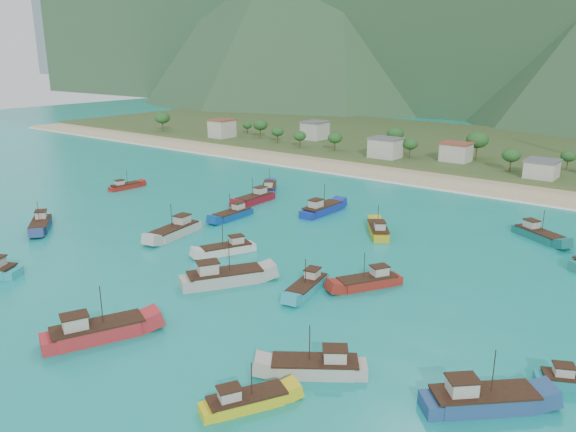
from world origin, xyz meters
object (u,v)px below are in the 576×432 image
Objects in this scene: boat_20 at (322,210)px; boat_21 at (538,235)px; boat_1 at (378,231)px; boat_5 at (317,368)px; boat_8 at (176,231)px; boat_15 at (255,199)px; boat_22 at (233,215)px; boat_24 at (481,401)px; boat_13 at (125,187)px; boat_19 at (41,225)px; boat_12 at (227,249)px; boat_10 at (269,189)px; boat_25 at (96,332)px; boat_2 at (368,282)px; boat_23 at (245,402)px; boat_17 at (307,287)px; boat_9 at (223,278)px.

boat_20 is 1.11× the size of boat_21.
boat_5 is at bearing -104.86° from boat_1.
boat_8 reaches higher than boat_15.
boat_20 is at bearing -174.24° from boat_15.
boat_22 is 0.93× the size of boat_24.
boat_19 reaches higher than boat_13.
boat_15 is at bearing -32.26° from boat_12.
boat_1 is 0.96× the size of boat_10.
boat_25 is at bearing -101.98° from boat_10.
boat_8 is at bearing 87.94° from boat_22.
boat_24 is at bearing -109.16° from boat_5.
boat_5 is 1.04× the size of boat_12.
boat_23 is (5.38, -33.87, -0.14)m from boat_2.
boat_17 is 29.46m from boat_23.
boat_9 is 1.27× the size of boat_17.
boat_12 is 21.33m from boat_17.
boat_24 is at bearing -14.74° from boat_13.
boat_8 is 1.23× the size of boat_17.
boat_12 reaches higher than boat_23.
boat_1 is at bearing -33.70° from boat_2.
boat_12 is 1.00× the size of boat_22.
boat_17 is at bearing 58.38° from boat_9.
boat_1 is 0.91× the size of boat_15.
boat_24 reaches higher than boat_17.
boat_5 is 84.91m from boat_10.
boat_15 is at bearing 157.42° from boat_9.
boat_1 is 1.16× the size of boat_13.
boat_5 is at bearing 141.25° from boat_22.
boat_10 is 24.88m from boat_22.
boat_1 is 55.82m from boat_24.
boat_12 is at bearing -152.17° from boat_24.
boat_25 is at bearing 7.95° from boat_21.
boat_24 reaches higher than boat_15.
boat_8 is 26.35m from boat_9.
boat_1 reaches higher than boat_13.
boat_24 is at bearing 171.48° from boat_2.
boat_22 is at bearing -24.51° from boat_12.
boat_17 is at bearing -56.75° from boat_20.
boat_21 is at bearing -124.70° from boat_17.
boat_1 is 0.80× the size of boat_25.
boat_10 is 0.83× the size of boat_25.
boat_20 is (13.59, 30.18, -0.01)m from boat_8.
boat_20 reaches higher than boat_15.
boat_1 reaches higher than boat_2.
boat_12 is 0.91× the size of boat_15.
boat_10 is 1.01× the size of boat_19.
boat_15 is at bearing 0.23° from boat_2.
boat_20 is (-10.17, 41.57, -0.09)m from boat_9.
boat_12 is 54.19m from boat_24.
boat_9 is at bearing -142.90° from boat_24.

